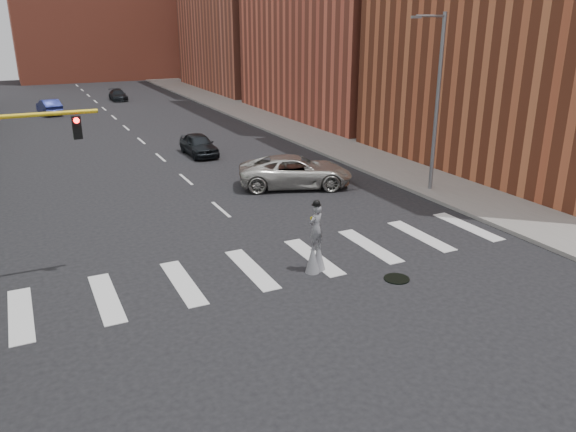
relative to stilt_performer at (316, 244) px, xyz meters
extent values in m
plane|color=black|center=(-0.76, 0.14, -1.04)|extent=(160.00, 160.00, 0.00)
cube|color=slate|center=(11.74, 25.14, -0.95)|extent=(5.00, 90.00, 0.18)
cylinder|color=black|center=(2.24, -1.86, -1.02)|extent=(0.90, 0.90, 0.04)
cube|color=#B25941|center=(21.24, 54.14, 8.96)|extent=(16.00, 22.00, 20.00)
cube|color=#C0543C|center=(5.24, 78.14, 7.96)|extent=(26.00, 14.00, 18.00)
cylinder|color=slate|center=(10.24, 6.14, 3.46)|extent=(0.20, 0.20, 9.00)
cylinder|color=slate|center=(9.44, 6.14, 7.76)|extent=(1.80, 0.12, 0.12)
cube|color=slate|center=(8.54, 6.14, 7.71)|extent=(0.50, 0.18, 0.12)
cylinder|color=gold|center=(-9.16, 3.14, 4.76)|extent=(5.20, 0.14, 0.14)
cube|color=black|center=(-7.26, 3.14, 4.26)|extent=(0.28, 0.18, 0.75)
cylinder|color=#FF0C0C|center=(-7.26, 3.04, 4.51)|extent=(0.18, 0.06, 0.18)
cylinder|color=#321F14|center=(0.15, 0.05, -0.61)|extent=(0.07, 0.07, 0.85)
cylinder|color=#321F14|center=(-0.15, -0.05, -0.61)|extent=(0.07, 0.07, 0.85)
cone|color=slate|center=(0.15, 0.05, -0.51)|extent=(0.52, 0.52, 1.06)
cone|color=slate|center=(-0.15, -0.05, -0.51)|extent=(0.52, 0.52, 1.06)
imported|color=slate|center=(0.00, 0.00, 0.65)|extent=(0.71, 0.58, 1.67)
sphere|color=black|center=(0.00, 0.00, 1.54)|extent=(0.26, 0.26, 0.26)
cylinder|color=black|center=(0.00, 0.00, 1.49)|extent=(0.34, 0.34, 0.02)
cube|color=yellow|center=(-0.05, 0.13, 1.11)|extent=(0.22, 0.05, 0.10)
imported|color=beige|center=(4.25, 10.10, -0.19)|extent=(6.71, 4.77, 1.70)
imported|color=black|center=(1.77, 19.68, -0.31)|extent=(1.81, 4.28, 1.44)
imported|color=navy|center=(-5.99, 42.69, -0.31)|extent=(2.24, 4.62, 1.46)
imported|color=black|center=(1.74, 50.03, -0.46)|extent=(1.67, 4.02, 1.16)
camera|label=1|loc=(-9.00, -16.30, 7.59)|focal=35.00mm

